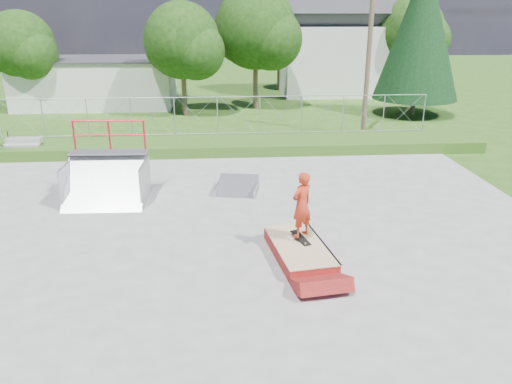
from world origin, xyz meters
TOP-DOWN VIEW (x-y plane):
  - ground at (0.00, 0.00)m, footprint 120.00×120.00m
  - concrete_pad at (0.00, 0.00)m, footprint 20.00×16.00m
  - grass_berm at (0.00, 9.50)m, footprint 24.00×3.00m
  - grind_box at (2.05, -1.38)m, footprint 1.64×2.79m
  - quarter_pipe at (-3.71, 3.07)m, footprint 2.63×2.24m
  - flat_bank_ramp at (0.65, 3.72)m, footprint 1.64×1.71m
  - skateboard at (2.13, -1.13)m, footprint 0.48×0.82m
  - skater at (2.13, -1.13)m, footprint 0.76×0.72m
  - concrete_stairs at (-8.50, 8.70)m, footprint 1.50×1.60m
  - chain_link_fence at (0.00, 10.50)m, footprint 20.00×0.06m
  - utility_building_flat at (-8.00, 22.00)m, footprint 10.00×6.00m
  - gable_house at (9.00, 26.00)m, footprint 8.40×6.08m
  - utility_pole at (7.50, 12.00)m, footprint 0.24×0.24m
  - tree_left_near at (-1.75, 17.83)m, footprint 4.76×4.48m
  - tree_center at (2.78, 19.81)m, footprint 5.44×5.12m
  - tree_left_far at (-11.77, 19.85)m, footprint 4.42×4.16m
  - tree_right_far at (14.27, 23.82)m, footprint 5.10×4.80m
  - tree_back_mid at (5.21, 27.86)m, footprint 4.08×3.84m
  - conifer_tree at (12.00, 17.00)m, footprint 5.04×5.04m

SIDE VIEW (x-z plane):
  - ground at x=0.00m, z-range 0.00..0.00m
  - concrete_pad at x=0.00m, z-range 0.00..0.04m
  - grind_box at x=2.05m, z-range 0.00..0.39m
  - flat_bank_ramp at x=0.65m, z-range 0.00..0.43m
  - grass_berm at x=0.00m, z-range 0.00..0.50m
  - concrete_stairs at x=-8.50m, z-range 0.00..0.80m
  - skateboard at x=2.13m, z-range 0.37..0.50m
  - quarter_pipe at x=-3.71m, z-range 0.00..2.57m
  - skater at x=2.13m, z-range 0.44..2.17m
  - chain_link_fence at x=0.00m, z-range 0.50..2.30m
  - utility_building_flat at x=-8.00m, z-range 0.00..3.00m
  - tree_back_mid at x=5.21m, z-range 0.78..6.48m
  - gable_house at x=9.00m, z-range -0.63..8.31m
  - tree_left_far at x=-11.77m, z-range 0.85..7.02m
  - utility_pole at x=7.50m, z-range 0.00..8.00m
  - tree_left_near at x=-1.75m, z-range 0.91..7.56m
  - tree_right_far at x=14.27m, z-range 0.98..8.10m
  - tree_center at x=2.78m, z-range 1.05..8.65m
  - conifer_tree at x=12.00m, z-range 0.50..9.60m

